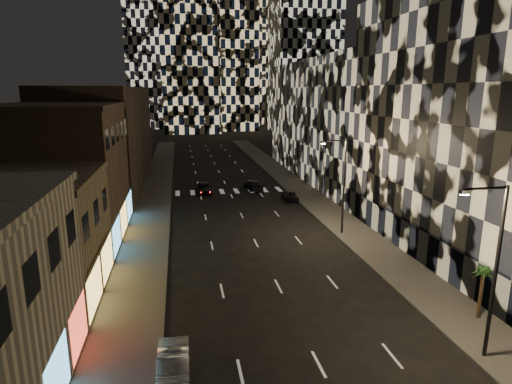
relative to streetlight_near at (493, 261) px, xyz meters
name	(u,v)px	position (x,y,z in m)	size (l,w,h in m)	color
sidewalk_left	(155,194)	(-18.35, 40.00, -5.28)	(4.00, 120.00, 0.15)	#47443F
sidewalk_right	(299,188)	(1.65, 40.00, -5.28)	(4.00, 120.00, 0.15)	#47443F
curb_left	(171,193)	(-16.25, 40.00, -5.28)	(0.20, 120.00, 0.15)	#4C4C47
curb_right	(285,188)	(-0.45, 40.00, -5.28)	(0.20, 120.00, 0.15)	#4C4C47
retail_tan	(17,243)	(-25.35, 11.00, -1.35)	(10.00, 10.00, 8.00)	olive
retail_brown	(64,175)	(-25.35, 23.50, 0.65)	(10.00, 15.00, 12.00)	brown
retail_filler_left	(108,135)	(-25.35, 50.00, 1.65)	(10.00, 40.00, 14.00)	brown
midrise_right	(502,122)	(11.65, 14.50, 5.65)	(16.00, 25.00, 22.00)	#232326
midrise_base	(407,235)	(3.95, 14.50, -3.85)	(0.60, 25.00, 3.00)	#383838
midrise_filler_right	(350,120)	(11.65, 47.00, 3.65)	(16.00, 40.00, 18.00)	#232326
streetlight_near	(493,261)	(0.00, 0.00, 0.00)	(2.55, 0.25, 9.00)	black
streetlight_far	(342,180)	(0.00, 20.00, 0.00)	(2.55, 0.25, 9.00)	black
car_silver_parked	(173,367)	(-15.55, 1.07, -4.65)	(1.49, 4.27, 1.41)	gray
car_dark_midlane	(204,188)	(-11.77, 39.21, -4.57)	(1.84, 4.57, 1.56)	black
car_dark_oncoming	(254,185)	(-4.85, 40.33, -4.68)	(1.88, 4.62, 1.34)	black
car_dark_rightlane	(290,196)	(-1.35, 33.44, -4.82)	(1.77, 3.85, 1.07)	black
palm_tree	(483,276)	(2.48, 3.46, -2.50)	(1.66, 1.66, 3.28)	#47331E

